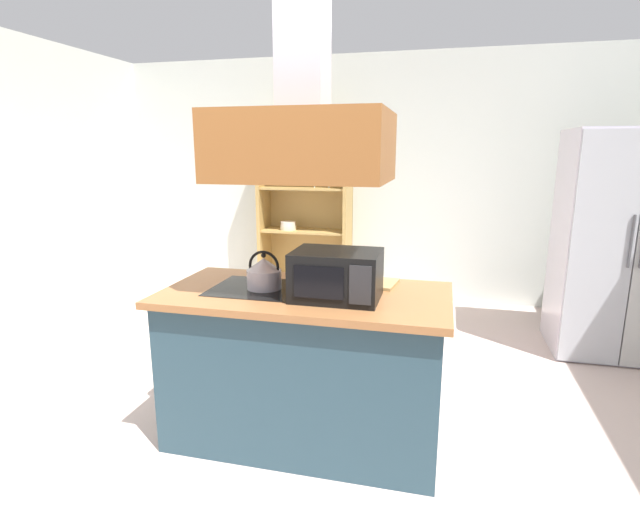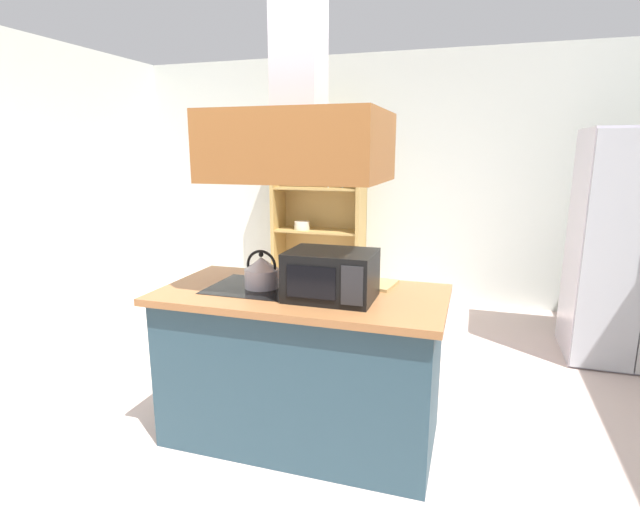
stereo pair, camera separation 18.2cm
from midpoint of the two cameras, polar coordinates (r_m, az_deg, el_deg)
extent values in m
plane|color=beige|center=(3.19, -4.12, -19.01)|extent=(7.80, 7.80, 0.00)
cube|color=silver|center=(5.64, 5.30, 9.41)|extent=(6.00, 0.12, 2.70)
cube|color=#27424F|center=(2.93, -3.54, -12.47)|extent=(1.53, 0.74, 0.86)
cube|color=#9B6338|center=(2.76, -3.67, -4.00)|extent=(1.61, 0.82, 0.04)
cube|color=black|center=(2.84, -8.34, -3.21)|extent=(0.60, 0.45, 0.00)
cube|color=#935729|center=(2.65, -3.92, 13.16)|extent=(0.90, 0.70, 0.36)
cube|color=#B2AFBC|center=(2.72, -4.13, 25.75)|extent=(0.24, 0.24, 0.82)
cube|color=#BCB5C5|center=(4.66, 30.44, 1.71)|extent=(0.90, 0.72, 1.85)
cube|color=#B5B8C1|center=(4.24, 28.89, 0.96)|extent=(0.44, 0.03, 1.81)
cylinder|color=#4C4C51|center=(4.25, 31.53, 1.95)|extent=(0.02, 0.02, 0.40)
cube|color=#AE8A49|center=(5.75, -7.47, 5.61)|extent=(0.04, 0.40, 1.94)
cube|color=#AE8A49|center=(5.47, 2.30, 5.34)|extent=(0.04, 0.40, 1.94)
cube|color=#AE8A49|center=(5.55, -2.82, 15.33)|extent=(1.03, 0.40, 0.03)
cube|color=#AE8A49|center=(5.78, -2.61, -3.68)|extent=(1.03, 0.40, 0.08)
cube|color=#AE8A49|center=(5.77, -2.16, 5.73)|extent=(1.03, 0.02, 1.94)
cube|color=#AE8A49|center=(5.62, -2.69, 3.54)|extent=(0.95, 0.36, 0.02)
cube|color=#AE8A49|center=(5.56, -2.74, 8.48)|extent=(0.95, 0.36, 0.02)
cylinder|color=beige|center=(5.62, -4.66, 3.90)|extent=(0.18, 0.18, 0.05)
cylinder|color=beige|center=(5.61, -4.67, 4.35)|extent=(0.17, 0.17, 0.05)
cylinder|color=silver|center=(5.48, -1.61, 9.18)|extent=(0.01, 0.01, 0.12)
cone|color=silver|center=(5.48, -1.62, 10.22)|extent=(0.07, 0.07, 0.08)
cylinder|color=silver|center=(5.44, 0.08, 9.16)|extent=(0.01, 0.01, 0.12)
cone|color=silver|center=(5.43, 0.08, 10.21)|extent=(0.07, 0.07, 0.08)
cylinder|color=#BEB4C1|center=(2.82, -8.37, -2.11)|extent=(0.20, 0.20, 0.11)
cone|color=#BCB4BA|center=(2.80, -8.43, -0.35)|extent=(0.19, 0.19, 0.07)
sphere|color=black|center=(2.79, -8.46, 0.64)|extent=(0.03, 0.03, 0.03)
torus|color=black|center=(2.81, -8.42, -0.65)|extent=(0.18, 0.02, 0.18)
cube|color=tan|center=(2.92, 3.76, -2.48)|extent=(0.37, 0.28, 0.02)
cube|color=black|center=(2.60, -0.05, -1.64)|extent=(0.46, 0.34, 0.26)
cube|color=black|center=(2.45, -2.31, -2.55)|extent=(0.26, 0.01, 0.17)
cube|color=#262628|center=(2.40, 2.56, -2.87)|extent=(0.11, 0.01, 0.20)
camera|label=1|loc=(0.09, -91.71, -0.39)|focal=27.44mm
camera|label=2|loc=(0.09, 88.29, 0.39)|focal=27.44mm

